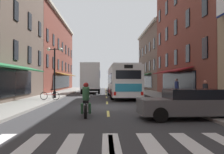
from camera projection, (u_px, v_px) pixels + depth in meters
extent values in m
cube|color=#333335|center=(107.00, 108.00, 17.15)|extent=(34.80, 80.00, 0.10)
cube|color=#DBCC4C|center=(111.00, 144.00, 7.15)|extent=(0.14, 2.40, 0.01)
cube|color=#DBCC4C|center=(108.00, 114.00, 13.65)|extent=(0.14, 2.40, 0.01)
cube|color=#DBCC4C|center=(107.00, 103.00, 20.14)|extent=(0.14, 2.40, 0.01)
cube|color=#DBCC4C|center=(107.00, 97.00, 26.64)|extent=(0.14, 2.40, 0.01)
cube|color=#DBCC4C|center=(106.00, 94.00, 33.14)|extent=(0.14, 2.40, 0.01)
cube|color=#DBCC4C|center=(106.00, 92.00, 39.64)|extent=(0.14, 2.40, 0.01)
cube|color=#DBCC4C|center=(106.00, 90.00, 46.13)|extent=(0.14, 2.40, 0.01)
cube|color=#DBCC4C|center=(106.00, 89.00, 52.63)|extent=(0.14, 2.40, 0.01)
cube|color=silver|center=(31.00, 144.00, 7.09)|extent=(0.50, 2.80, 0.01)
cube|color=silver|center=(71.00, 144.00, 7.12)|extent=(0.50, 2.80, 0.01)
cube|color=silver|center=(111.00, 144.00, 7.15)|extent=(0.50, 2.80, 0.01)
cube|color=silver|center=(151.00, 144.00, 7.18)|extent=(0.50, 2.80, 0.01)
cube|color=silver|center=(190.00, 143.00, 7.21)|extent=(0.50, 2.80, 0.01)
cube|color=gray|center=(18.00, 106.00, 16.98)|extent=(3.00, 80.00, 0.14)
cube|color=gray|center=(195.00, 105.00, 17.31)|extent=(3.00, 80.00, 0.14)
cube|color=#1E6638|center=(7.00, 65.00, 17.00)|extent=(1.38, 14.93, 0.44)
cube|color=black|center=(16.00, 50.00, 20.80)|extent=(0.10, 1.00, 1.60)
cube|color=black|center=(30.00, 55.00, 24.61)|extent=(0.10, 1.00, 1.60)
cube|color=black|center=(40.00, 58.00, 28.42)|extent=(0.10, 1.00, 1.60)
cube|color=black|center=(16.00, 11.00, 20.84)|extent=(0.10, 1.00, 1.60)
cube|color=black|center=(30.00, 21.00, 24.65)|extent=(0.10, 1.00, 1.60)
cube|color=black|center=(40.00, 29.00, 28.46)|extent=(0.10, 1.00, 1.60)
cube|color=brown|center=(39.00, 54.00, 43.56)|extent=(8.00, 26.57, 12.24)
cube|color=#B2AD9E|center=(63.00, 21.00, 43.75)|extent=(0.44, 26.07, 0.40)
cube|color=black|center=(62.00, 82.00, 43.62)|extent=(0.10, 16.00, 2.10)
cube|color=brown|center=(67.00, 74.00, 43.65)|extent=(1.38, 14.93, 0.44)
cube|color=black|center=(47.00, 61.00, 32.23)|extent=(0.10, 1.00, 1.60)
cube|color=black|center=(54.00, 63.00, 36.03)|extent=(0.10, 1.00, 1.60)
cube|color=black|center=(58.00, 64.00, 39.84)|extent=(0.10, 1.00, 1.60)
cube|color=black|center=(62.00, 66.00, 43.65)|extent=(0.10, 1.00, 1.60)
cube|color=black|center=(66.00, 67.00, 47.46)|extent=(0.10, 1.00, 1.60)
cube|color=black|center=(69.00, 68.00, 51.26)|extent=(0.10, 1.00, 1.60)
cube|color=black|center=(71.00, 69.00, 55.07)|extent=(0.10, 1.00, 1.60)
cube|color=black|center=(48.00, 35.00, 32.27)|extent=(0.10, 1.00, 1.60)
cube|color=black|center=(54.00, 40.00, 36.07)|extent=(0.10, 1.00, 1.60)
cube|color=black|center=(58.00, 44.00, 39.88)|extent=(0.10, 1.00, 1.60)
cube|color=black|center=(63.00, 47.00, 43.69)|extent=(0.10, 1.00, 1.60)
cube|color=black|center=(66.00, 50.00, 47.50)|extent=(0.10, 1.00, 1.60)
cube|color=black|center=(69.00, 52.00, 51.30)|extent=(0.10, 1.00, 1.60)
cube|color=black|center=(71.00, 54.00, 55.11)|extent=(0.10, 1.00, 1.60)
cube|color=brown|center=(213.00, 24.00, 27.55)|extent=(8.00, 19.90, 15.56)
cube|color=black|center=(176.00, 82.00, 27.36)|extent=(0.10, 12.00, 2.10)
cube|color=maroon|center=(169.00, 71.00, 27.36)|extent=(1.38, 11.20, 0.44)
cube|color=black|center=(205.00, 48.00, 19.40)|extent=(0.10, 1.00, 1.60)
cube|color=black|center=(188.00, 53.00, 23.40)|extent=(0.10, 1.00, 1.60)
cube|color=black|center=(176.00, 57.00, 27.40)|extent=(0.10, 1.00, 1.60)
cube|color=black|center=(167.00, 60.00, 31.39)|extent=(0.10, 1.00, 1.60)
cube|color=black|center=(160.00, 63.00, 35.39)|extent=(0.10, 1.00, 1.60)
cube|color=black|center=(205.00, 6.00, 19.44)|extent=(0.10, 1.00, 1.60)
cube|color=black|center=(188.00, 18.00, 23.44)|extent=(0.10, 1.00, 1.60)
cube|color=black|center=(176.00, 27.00, 27.44)|extent=(0.10, 1.00, 1.60)
cube|color=black|center=(167.00, 34.00, 31.43)|extent=(0.10, 1.00, 1.60)
cube|color=black|center=(160.00, 39.00, 35.43)|extent=(0.10, 1.00, 1.60)
cube|color=black|center=(167.00, 8.00, 31.47)|extent=(0.10, 1.00, 1.60)
cube|color=black|center=(160.00, 16.00, 35.47)|extent=(0.10, 1.00, 1.60)
cube|color=brown|center=(168.00, 60.00, 47.52)|extent=(8.00, 19.90, 11.15)
cube|color=#B2AD9E|center=(145.00, 31.00, 47.47)|extent=(0.44, 19.40, 0.40)
cube|color=black|center=(146.00, 81.00, 47.35)|extent=(0.10, 12.00, 2.10)
cube|color=#1E6638|center=(142.00, 75.00, 47.35)|extent=(1.38, 11.20, 0.44)
cube|color=black|center=(154.00, 64.00, 39.39)|extent=(0.10, 1.00, 1.60)
cube|color=black|center=(150.00, 66.00, 43.39)|extent=(0.10, 1.00, 1.60)
cube|color=black|center=(146.00, 67.00, 47.39)|extent=(0.10, 1.00, 1.60)
cube|color=black|center=(143.00, 68.00, 51.39)|extent=(0.10, 1.00, 1.60)
cube|color=black|center=(140.00, 69.00, 55.38)|extent=(0.10, 1.00, 1.60)
cube|color=black|center=(154.00, 43.00, 39.43)|extent=(0.10, 1.00, 1.60)
cube|color=black|center=(150.00, 47.00, 43.43)|extent=(0.10, 1.00, 1.60)
cube|color=black|center=(146.00, 50.00, 47.43)|extent=(0.10, 1.00, 1.60)
cube|color=black|center=(143.00, 52.00, 51.43)|extent=(0.10, 1.00, 1.60)
cube|color=black|center=(140.00, 54.00, 55.42)|extent=(0.10, 1.00, 1.60)
cube|color=white|center=(122.00, 81.00, 26.39)|extent=(2.80, 11.57, 2.73)
cube|color=silver|center=(122.00, 67.00, 26.41)|extent=(2.58, 10.36, 0.16)
cube|color=black|center=(122.00, 79.00, 26.69)|extent=(2.79, 9.17, 0.96)
cube|color=maroon|center=(122.00, 92.00, 26.38)|extent=(2.83, 11.17, 0.36)
cube|color=black|center=(118.00, 79.00, 32.10)|extent=(2.25, 0.17, 1.10)
cube|color=black|center=(128.00, 75.00, 20.69)|extent=(2.05, 0.17, 0.70)
cube|color=teal|center=(128.00, 88.00, 20.67)|extent=(2.15, 0.15, 0.64)
cube|color=black|center=(128.00, 67.00, 20.69)|extent=(0.70, 0.12, 0.28)
cube|color=red|center=(115.00, 94.00, 20.60)|extent=(0.20, 0.08, 0.28)
cube|color=red|center=(142.00, 94.00, 20.70)|extent=(0.20, 0.08, 0.28)
cylinder|color=black|center=(109.00, 91.00, 30.07)|extent=(0.32, 1.01, 1.00)
cylinder|color=black|center=(129.00, 91.00, 30.19)|extent=(0.32, 1.01, 1.00)
cylinder|color=black|center=(112.00, 94.00, 23.07)|extent=(0.32, 1.01, 1.00)
cylinder|color=black|center=(138.00, 94.00, 23.18)|extent=(0.32, 1.01, 1.00)
cube|color=white|center=(91.00, 82.00, 37.81)|extent=(2.36, 2.35, 2.40)
cube|color=black|center=(92.00, 76.00, 38.93)|extent=(2.00, 0.15, 0.80)
cube|color=white|center=(91.00, 76.00, 33.85)|extent=(2.54, 5.74, 3.24)
cube|color=navy|center=(100.00, 75.00, 33.91)|extent=(0.15, 3.41, 0.90)
cube|color=black|center=(91.00, 89.00, 34.97)|extent=(2.09, 7.61, 0.24)
cylinder|color=black|center=(84.00, 89.00, 37.54)|extent=(0.30, 0.91, 0.90)
cylinder|color=black|center=(99.00, 89.00, 37.66)|extent=(0.30, 0.91, 0.90)
cylinder|color=black|center=(82.00, 91.00, 32.91)|extent=(0.30, 0.91, 0.90)
cylinder|color=black|center=(99.00, 90.00, 33.03)|extent=(0.30, 0.91, 0.90)
cube|color=#515154|center=(190.00, 106.00, 11.73)|extent=(4.68, 2.08, 0.69)
cube|color=black|center=(194.00, 94.00, 11.75)|extent=(2.56, 1.82, 0.46)
cylinder|color=black|center=(160.00, 115.00, 10.73)|extent=(0.65, 0.25, 0.64)
cylinder|color=black|center=(151.00, 110.00, 12.49)|extent=(0.65, 0.25, 0.64)
cylinder|color=black|center=(214.00, 110.00, 12.73)|extent=(0.65, 0.25, 0.64)
cube|color=#515154|center=(95.00, 87.00, 46.00)|extent=(1.89, 4.70, 0.71)
cube|color=black|center=(94.00, 84.00, 45.82)|extent=(1.68, 2.55, 0.45)
cube|color=red|center=(90.00, 86.00, 43.66)|extent=(0.20, 0.06, 0.14)
cube|color=red|center=(98.00, 86.00, 43.73)|extent=(0.20, 0.06, 0.14)
cylinder|color=black|center=(90.00, 88.00, 47.58)|extent=(0.23, 0.64, 0.64)
cylinder|color=black|center=(99.00, 88.00, 47.66)|extent=(0.23, 0.64, 0.64)
cylinder|color=black|center=(89.00, 89.00, 44.32)|extent=(0.23, 0.64, 0.64)
cylinder|color=black|center=(99.00, 89.00, 44.41)|extent=(0.23, 0.64, 0.64)
cylinder|color=black|center=(86.00, 108.00, 13.30)|extent=(0.13, 0.62, 0.62)
cylinder|color=black|center=(86.00, 112.00, 11.85)|extent=(0.15, 0.62, 0.62)
cylinder|color=#B2B2B7|center=(86.00, 103.00, 13.18)|extent=(0.09, 0.33, 0.68)
ellipsoid|color=black|center=(86.00, 100.00, 12.76)|extent=(0.35, 0.57, 0.28)
cube|color=black|center=(86.00, 102.00, 12.36)|extent=(0.29, 0.57, 0.12)
cube|color=#B2B2B7|center=(86.00, 108.00, 12.57)|extent=(0.26, 0.41, 0.30)
cylinder|color=#B2B2B7|center=(86.00, 95.00, 13.09)|extent=(0.62, 0.07, 0.04)
cylinder|color=#33663F|center=(86.00, 93.00, 12.43)|extent=(0.36, 0.47, 0.66)
sphere|color=maroon|center=(86.00, 85.00, 12.55)|extent=(0.26, 0.26, 0.26)
cylinder|color=#33663F|center=(82.00, 109.00, 12.44)|extent=(0.16, 0.37, 0.56)
cylinder|color=#33663F|center=(90.00, 108.00, 12.47)|extent=(0.16, 0.37, 0.56)
torus|color=black|center=(44.00, 96.00, 21.35)|extent=(0.66, 0.20, 0.66)
torus|color=black|center=(56.00, 96.00, 21.13)|extent=(0.66, 0.20, 0.66)
cylinder|color=red|center=(50.00, 95.00, 21.24)|extent=(0.98, 0.27, 0.04)
cylinder|color=red|center=(52.00, 93.00, 21.21)|extent=(0.14, 0.07, 0.50)
cube|color=black|center=(52.00, 89.00, 21.21)|extent=(0.22, 0.16, 0.06)
cylinder|color=red|center=(45.00, 89.00, 21.34)|extent=(0.14, 0.47, 0.03)
cylinder|color=#B29947|center=(177.00, 93.00, 23.55)|extent=(0.28, 0.28, 0.86)
cylinder|color=navy|center=(177.00, 85.00, 23.56)|extent=(0.36, 0.36, 0.66)
sphere|color=#A77569|center=(177.00, 80.00, 23.57)|extent=(0.23, 0.23, 0.23)
cylinder|color=#B29947|center=(205.00, 98.00, 17.81)|extent=(0.28, 0.28, 0.78)
cylinder|color=black|center=(205.00, 88.00, 17.82)|extent=(0.36, 0.36, 0.60)
sphere|color=tan|center=(205.00, 82.00, 17.82)|extent=(0.21, 0.21, 0.21)
cylinder|color=black|center=(55.00, 73.00, 23.67)|extent=(0.14, 0.14, 4.57)
cylinder|color=black|center=(55.00, 95.00, 23.64)|extent=(0.28, 0.28, 0.60)
cylinder|color=black|center=(55.00, 49.00, 23.70)|extent=(1.10, 0.07, 0.07)
sphere|color=white|center=(49.00, 49.00, 23.68)|extent=(0.32, 0.32, 0.32)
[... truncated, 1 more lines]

